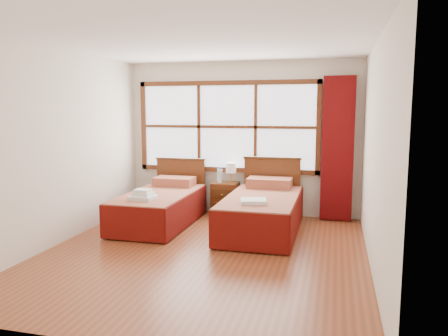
# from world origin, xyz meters

# --- Properties ---
(floor) EXTENTS (4.50, 4.50, 0.00)m
(floor) POSITION_xyz_m (0.00, 0.00, 0.00)
(floor) COLOR brown
(floor) RESTS_ON ground
(ceiling) EXTENTS (4.50, 4.50, 0.00)m
(ceiling) POSITION_xyz_m (0.00, 0.00, 2.60)
(ceiling) COLOR white
(ceiling) RESTS_ON wall_back
(wall_back) EXTENTS (4.00, 0.00, 4.00)m
(wall_back) POSITION_xyz_m (0.00, 2.25, 1.30)
(wall_back) COLOR silver
(wall_back) RESTS_ON floor
(wall_left) EXTENTS (0.00, 4.50, 4.50)m
(wall_left) POSITION_xyz_m (-2.00, 0.00, 1.30)
(wall_left) COLOR silver
(wall_left) RESTS_ON floor
(wall_right) EXTENTS (0.00, 4.50, 4.50)m
(wall_right) POSITION_xyz_m (2.00, 0.00, 1.30)
(wall_right) COLOR silver
(wall_right) RESTS_ON floor
(window) EXTENTS (3.16, 0.06, 1.56)m
(window) POSITION_xyz_m (-0.25, 2.21, 1.50)
(window) COLOR white
(window) RESTS_ON wall_back
(curtain) EXTENTS (0.50, 0.16, 2.30)m
(curtain) POSITION_xyz_m (1.60, 2.11, 1.17)
(curtain) COLOR #61090A
(curtain) RESTS_ON wall_back
(bed_left) EXTENTS (0.98, 2.00, 0.95)m
(bed_left) POSITION_xyz_m (-1.07, 1.20, 0.29)
(bed_left) COLOR #3D210C
(bed_left) RESTS_ON floor
(bed_right) EXTENTS (1.04, 2.06, 1.01)m
(bed_right) POSITION_xyz_m (0.55, 1.20, 0.31)
(bed_right) COLOR #3D210C
(bed_right) RESTS_ON floor
(nightstand) EXTENTS (0.43, 0.42, 0.57)m
(nightstand) POSITION_xyz_m (-0.23, 1.99, 0.28)
(nightstand) COLOR #552A12
(nightstand) RESTS_ON floor
(towels_left) EXTENTS (0.37, 0.33, 0.15)m
(towels_left) POSITION_xyz_m (-1.11, 0.64, 0.56)
(towels_left) COLOR white
(towels_left) RESTS_ON bed_left
(towels_right) EXTENTS (0.40, 0.37, 0.05)m
(towels_right) POSITION_xyz_m (0.52, 0.63, 0.57)
(towels_right) COLOR white
(towels_right) RESTS_ON bed_right
(lamp) EXTENTS (0.17, 0.17, 0.33)m
(lamp) POSITION_xyz_m (-0.14, 2.04, 0.80)
(lamp) COLOR gold
(lamp) RESTS_ON nightstand
(bottle_near) EXTENTS (0.07, 0.07, 0.26)m
(bottle_near) POSITION_xyz_m (-0.33, 2.00, 0.69)
(bottle_near) COLOR silver
(bottle_near) RESTS_ON nightstand
(bottle_far) EXTENTS (0.07, 0.07, 0.26)m
(bottle_far) POSITION_xyz_m (-0.30, 1.97, 0.68)
(bottle_far) COLOR silver
(bottle_far) RESTS_ON nightstand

